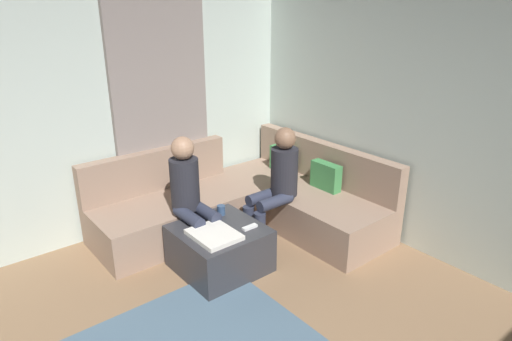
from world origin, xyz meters
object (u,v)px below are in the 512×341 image
Objects in this scene: person_on_couch_back at (277,181)px; coffee_mug at (221,210)px; ottoman at (220,248)px; person_on_couch_side at (190,194)px; sectional_couch at (248,202)px; game_remote at (250,227)px.

coffee_mug is at bearing 78.92° from person_on_couch_back.
person_on_couch_side is at bearing -170.24° from ottoman.
sectional_couch is 0.57m from person_on_couch_back.
ottoman is 0.36m from game_remote.
game_remote is at bearing -36.82° from sectional_couch.
coffee_mug reaches higher than game_remote.
person_on_couch_back is 0.90m from person_on_couch_side.
sectional_couch is 2.12× the size of person_on_couch_side.
sectional_couch is at bearing -169.62° from person_on_couch_side.
game_remote is at bearing 115.77° from person_on_couch_back.
person_on_couch_side is at bearing -121.72° from coffee_mug.
coffee_mug reaches higher than ottoman.
person_on_couch_back is at bearing 162.50° from person_on_couch_side.
coffee_mug is 0.08× the size of person_on_couch_back.
person_on_couch_side is (-0.27, -0.86, 0.00)m from person_on_couch_back.
sectional_couch reaches higher than game_remote.
person_on_couch_side reaches higher than ottoman.
ottoman is 0.63× the size of person_on_couch_side.
sectional_couch is at bearing 117.93° from coffee_mug.
sectional_couch reaches higher than ottoman.
person_on_couch_back is (-0.10, 0.80, 0.45)m from ottoman.
coffee_mug is 0.34m from person_on_couch_side.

